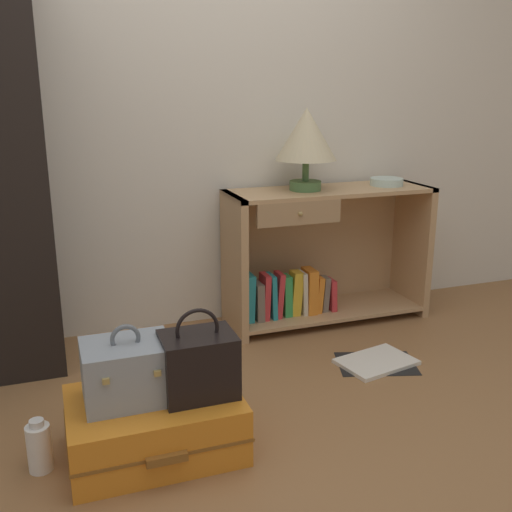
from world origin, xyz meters
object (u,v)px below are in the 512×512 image
(bookshelf, at_px, (318,258))
(table_lamp, at_px, (306,137))
(bowl, at_px, (387,182))
(open_book_on_floor, at_px, (376,362))
(suitcase_large, at_px, (155,424))
(handbag, at_px, (198,364))
(bottle, at_px, (39,447))
(train_case, at_px, (128,371))

(bookshelf, relative_size, table_lamp, 2.63)
(bowl, distance_m, open_book_on_floor, 1.06)
(bowl, xyz_separation_m, open_book_on_floor, (-0.38, -0.62, -0.77))
(suitcase_large, relative_size, handbag, 1.87)
(bookshelf, xyz_separation_m, bottle, (-1.52, -0.97, -0.27))
(bowl, relative_size, bottle, 0.95)
(handbag, distance_m, bottle, 0.62)
(table_lamp, xyz_separation_m, bowl, (0.50, -0.01, -0.26))
(bookshelf, xyz_separation_m, bowl, (0.41, -0.02, 0.41))
(handbag, bearing_deg, open_book_on_floor, 21.37)
(train_case, height_order, open_book_on_floor, train_case)
(handbag, bearing_deg, train_case, 168.49)
(train_case, height_order, bottle, train_case)
(train_case, relative_size, open_book_on_floor, 0.72)
(bookshelf, distance_m, suitcase_large, 1.51)
(bowl, height_order, bottle, bowl)
(train_case, bearing_deg, bottle, 179.92)
(bookshelf, distance_m, table_lamp, 0.68)
(open_book_on_floor, bearing_deg, table_lamp, 100.49)
(bookshelf, distance_m, handbag, 1.39)
(train_case, xyz_separation_m, handbag, (0.25, -0.05, 0.01))
(bowl, relative_size, train_case, 0.60)
(bowl, bearing_deg, table_lamp, 179.22)
(handbag, height_order, bottle, handbag)
(table_lamp, height_order, open_book_on_floor, table_lamp)
(bookshelf, bearing_deg, bowl, -2.15)
(handbag, bearing_deg, bowl, 36.39)
(suitcase_large, relative_size, bottle, 3.18)
(suitcase_large, relative_size, train_case, 2.00)
(bowl, height_order, suitcase_large, bowl)
(table_lamp, xyz_separation_m, bottle, (-1.42, -0.96, -0.95))
(suitcase_large, xyz_separation_m, open_book_on_floor, (1.14, 0.36, -0.10))
(bookshelf, distance_m, bottle, 1.82)
(suitcase_large, bearing_deg, handbag, -9.41)
(train_case, relative_size, handbag, 0.93)
(handbag, height_order, open_book_on_floor, handbag)
(train_case, height_order, handbag, handbag)
(train_case, bearing_deg, handbag, -11.51)
(bottle, bearing_deg, handbag, -5.12)
(train_case, distance_m, open_book_on_floor, 1.31)
(bookshelf, height_order, train_case, bookshelf)
(table_lamp, distance_m, handbag, 1.50)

